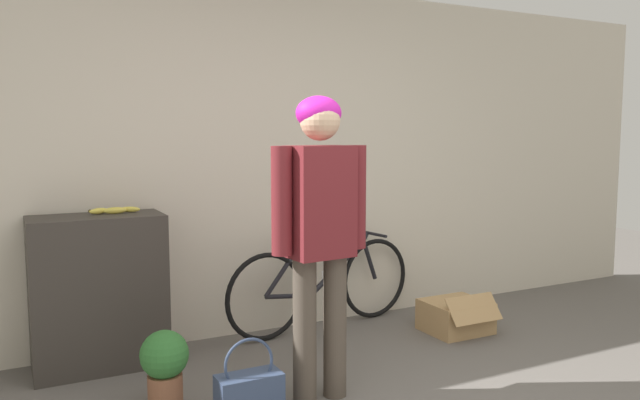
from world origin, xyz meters
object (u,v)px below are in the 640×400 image
Objects in this scene: bicycle at (323,283)px; handbag at (249,393)px; banana at (114,210)px; potted_plant at (165,365)px; person at (320,217)px; cardboard_box at (456,316)px.

bicycle is 3.83× the size of handbag.
banana is 0.74× the size of potted_plant.
bicycle is (0.61, 1.13, -0.69)m from person.
banana reaches higher than bicycle.
handbag is at bearing -161.56° from cardboard_box.
banana is 0.76× the size of handbag.
banana is (-1.53, -0.01, 0.65)m from bicycle.
bicycle is at bearing 0.29° from banana.
person is at bearing 5.08° from handbag.
handbag is at bearing -139.40° from bicycle.
person is 1.03× the size of bicycle.
banana is 1.16m from potted_plant.
person is 3.58× the size of cardboard_box.
potted_plant is at bearing -171.27° from cardboard_box.
person is 3.83× the size of potted_plant.
potted_plant is (-1.43, -0.89, -0.10)m from bicycle.
cardboard_box is 2.32m from potted_plant.
potted_plant is (0.10, -0.88, -0.75)m from banana.
potted_plant is at bearing 142.77° from handbag.
bicycle is 1.04m from cardboard_box.
person is 1.45m from banana.
person is 1.16m from potted_plant.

